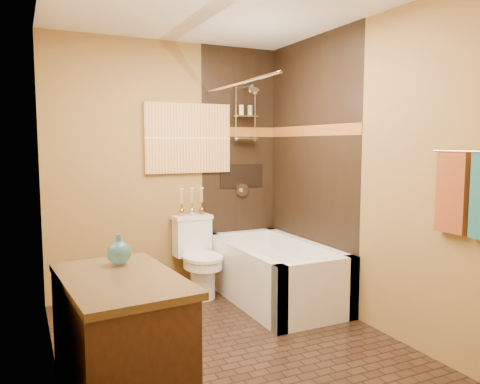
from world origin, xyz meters
TOP-DOWN VIEW (x-y plane):
  - floor at (0.00, 0.00)m, footprint 3.00×3.00m
  - wall_left at (-1.20, 0.00)m, footprint 0.02×3.00m
  - wall_right at (1.20, 0.00)m, footprint 0.02×3.00m
  - wall_back at (0.00, 1.50)m, footprint 2.40×0.02m
  - wall_front at (0.00, -1.50)m, footprint 2.40×0.02m
  - alcove_tile_back at (0.78, 1.49)m, footprint 0.85×0.01m
  - alcove_tile_right at (1.19, 0.75)m, footprint 0.01×1.50m
  - mosaic_band_back at (0.78, 1.48)m, footprint 0.85×0.01m
  - mosaic_band_right at (1.18, 0.75)m, footprint 0.01×1.50m
  - alcove_niche at (0.80, 1.48)m, footprint 0.50×0.01m
  - shower_fixtures at (0.80, 1.38)m, footprint 0.24×0.33m
  - curtain_rod at (0.40, 0.75)m, footprint 0.03×1.55m
  - towel_bar at (1.15, -1.05)m, footprint 0.02×0.55m
  - towel_rust at (1.16, -0.92)m, footprint 0.05×0.22m
  - sunset_painting at (0.20, 1.48)m, footprint 0.90×0.04m
  - vanity_mirror at (-1.19, -0.65)m, footprint 0.01×1.00m
  - bathtub at (0.80, 0.75)m, footprint 0.80×1.50m
  - toilet at (0.20, 1.22)m, footprint 0.40×0.59m
  - vanity at (-0.92, -0.65)m, footprint 0.64×0.97m
  - teal_bottle at (-0.87, -0.41)m, footprint 0.15×0.15m
  - bud_vases at (0.20, 1.39)m, footprint 0.27×0.06m

SIDE VIEW (x-z plane):
  - floor at x=0.00m, z-range 0.00..0.00m
  - bathtub at x=0.80m, z-range -0.05..0.50m
  - toilet at x=0.20m, z-range 0.00..0.78m
  - vanity at x=-0.92m, z-range 0.00..0.82m
  - teal_bottle at x=-0.87m, z-range 0.79..1.01m
  - bud_vases at x=0.20m, z-range 0.79..1.06m
  - alcove_niche at x=0.80m, z-range 1.02..1.27m
  - towel_rust at x=1.16m, z-range 0.92..1.44m
  - wall_left at x=-1.20m, z-range 0.00..2.50m
  - wall_right at x=1.20m, z-range 0.00..2.50m
  - wall_back at x=0.00m, z-range 0.00..2.50m
  - wall_front at x=0.00m, z-range 0.00..2.50m
  - alcove_tile_back at x=0.78m, z-range 0.00..2.50m
  - alcove_tile_right at x=1.19m, z-range 0.00..2.50m
  - towel_bar at x=1.15m, z-range 1.44..1.46m
  - vanity_mirror at x=-1.19m, z-range 1.05..1.95m
  - sunset_painting at x=0.20m, z-range 1.20..1.90m
  - mosaic_band_back at x=0.78m, z-range 1.57..1.67m
  - mosaic_band_right at x=1.18m, z-range 1.57..1.67m
  - shower_fixtures at x=0.80m, z-range 1.08..2.25m
  - curtain_rod at x=0.40m, z-range 2.01..2.03m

